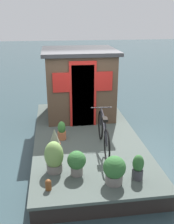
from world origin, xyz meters
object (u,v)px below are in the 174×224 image
(houseboat_cabin, at_px, (79,83))
(potted_plant_fern, at_px, (54,157))
(bicycle, at_px, (103,133))
(potted_plant_geranium, at_px, (62,131))
(potted_plant_thyme, at_px, (138,167))
(potted_plant_sage, at_px, (77,162))
(potted_plant_basil, at_px, (114,170))
(potted_plant_mint, at_px, (55,141))
(mooring_bollard, at_px, (48,184))

(houseboat_cabin, xyz_separation_m, potted_plant_fern, (-3.03, 0.84, -0.69))
(bicycle, distance_m, potted_plant_geranium, 1.13)
(bicycle, xyz_separation_m, potted_plant_thyme, (-1.22, -0.42, -0.15))
(bicycle, height_order, potted_plant_thyme, bicycle)
(potted_plant_thyme, xyz_separation_m, potted_plant_fern, (0.46, 1.55, 0.07))
(potted_plant_sage, bearing_deg, potted_plant_fern, 67.83)
(houseboat_cabin, xyz_separation_m, potted_plant_thyme, (-3.49, -0.71, -0.76))
(bicycle, height_order, potted_plant_basil, bicycle)
(bicycle, bearing_deg, potted_plant_mint, 88.03)
(bicycle, height_order, potted_plant_sage, bicycle)
(potted_plant_thyme, relative_size, potted_plant_basil, 0.93)
(mooring_bollard, bearing_deg, potted_plant_fern, -11.96)
(potted_plant_mint, height_order, potted_plant_fern, potted_plant_fern)
(potted_plant_sage, xyz_separation_m, potted_plant_fern, (0.17, 0.42, 0.04))
(potted_plant_thyme, distance_m, potted_plant_basil, 0.48)
(potted_plant_fern, bearing_deg, potted_plant_mint, -2.00)
(potted_plant_thyme, distance_m, potted_plant_fern, 1.62)
(potted_plant_sage, relative_size, potted_plant_thyme, 0.99)
(potted_plant_mint, bearing_deg, potted_plant_thyme, -129.66)
(potted_plant_fern, relative_size, potted_plant_basil, 1.20)
(potted_plant_geranium, height_order, potted_plant_fern, potted_plant_fern)
(potted_plant_thyme, bearing_deg, potted_plant_fern, 73.37)
(bicycle, distance_m, potted_plant_fern, 1.36)
(bicycle, height_order, potted_plant_mint, bicycle)
(potted_plant_mint, bearing_deg, potted_plant_fern, 178.00)
(potted_plant_geranium, distance_m, potted_plant_basil, 2.11)
(potted_plant_thyme, bearing_deg, houseboat_cabin, 11.49)
(potted_plant_sage, height_order, potted_plant_geranium, potted_plant_sage)
(houseboat_cabin, relative_size, potted_plant_basil, 3.92)
(bicycle, relative_size, potted_plant_mint, 3.25)
(bicycle, bearing_deg, potted_plant_basil, 177.68)
(mooring_bollard, bearing_deg, potted_plant_mint, -6.20)
(potted_plant_thyme, bearing_deg, mooring_bollard, 93.74)
(potted_plant_geranium, xyz_separation_m, potted_plant_fern, (-1.39, 0.21, 0.09))
(bicycle, xyz_separation_m, potted_plant_fern, (-0.76, 1.13, -0.08))
(bicycle, relative_size, potted_plant_basil, 3.35)
(potted_plant_mint, relative_size, potted_plant_basil, 1.03)
(potted_plant_thyme, bearing_deg, potted_plant_sage, 75.56)
(potted_plant_mint, xyz_separation_m, potted_plant_geranium, (0.59, -0.18, -0.04))
(potted_plant_mint, height_order, mooring_bollard, potted_plant_mint)
(houseboat_cabin, height_order, mooring_bollard, houseboat_cabin)
(houseboat_cabin, height_order, potted_plant_mint, houseboat_cabin)
(potted_plant_geranium, xyz_separation_m, potted_plant_basil, (-1.92, -0.87, 0.06))
(houseboat_cabin, bearing_deg, potted_plant_geranium, 159.06)
(potted_plant_fern, xyz_separation_m, mooring_bollard, (-0.57, 0.12, -0.21))
(potted_plant_mint, bearing_deg, mooring_bollard, 173.80)
(potted_plant_geranium, xyz_separation_m, mooring_bollard, (-1.96, 0.33, -0.11))
(potted_plant_mint, bearing_deg, potted_plant_sage, -157.75)
(potted_plant_fern, bearing_deg, potted_plant_sage, -112.17)
(houseboat_cabin, distance_m, potted_plant_basil, 3.64)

